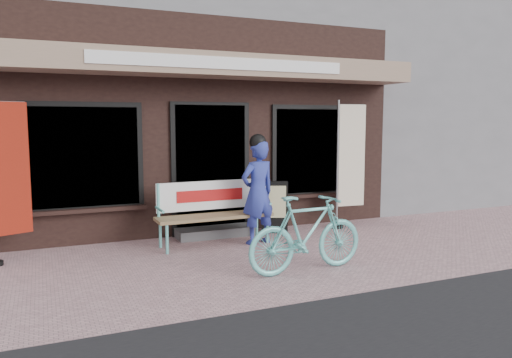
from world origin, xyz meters
name	(u,v)px	position (x,y,z in m)	size (l,w,h in m)	color
ground	(258,264)	(0.00, 0.00, 0.00)	(70.00, 70.00, 0.00)	#C19398
storefront	(167,70)	(0.00, 4.96, 2.99)	(7.00, 6.77, 6.00)	black
neighbor_right_near	(448,90)	(8.50, 5.50, 2.80)	(10.00, 7.00, 5.60)	slate
bench	(213,208)	(-0.21, 1.28, 0.57)	(1.79, 0.49, 0.97)	#64C3BE
person	(258,190)	(0.45, 1.04, 0.83)	(0.65, 0.50, 1.70)	#2B3795
bicycle	(307,234)	(0.42, -0.55, 0.49)	(0.46, 1.62, 0.98)	#64C3BE
nobori_red	(7,178)	(-3.02, 1.39, 1.14)	(0.65, 0.36, 2.22)	gray
nobori_cream	(349,162)	(2.41, 1.51, 1.16)	(0.66, 0.26, 2.25)	gray
menu_stand	(275,206)	(1.00, 1.60, 0.45)	(0.44, 0.24, 0.88)	black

